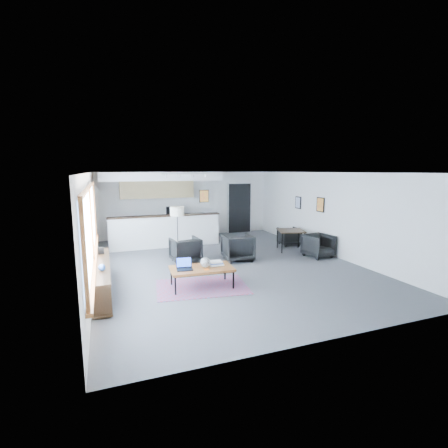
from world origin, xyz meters
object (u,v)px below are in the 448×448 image
object	(u,v)px
book_stack	(216,263)
armchair_right	(238,246)
dining_table	(291,232)
floor_lamp	(177,213)
ceramic_pot	(205,262)
dining_chair_near	(318,246)
laptop	(184,266)
microwave	(173,210)
dining_chair_far	(289,237)
armchair_left	(185,249)
coffee_table	(202,269)

from	to	relation	value
book_stack	armchair_right	bearing A→B (deg)	53.64
dining_table	book_stack	bearing A→B (deg)	-146.92
book_stack	dining_table	world-z (taller)	dining_table
book_stack	floor_lamp	xyz separation A→B (m)	(-0.25, 3.01, 0.83)
ceramic_pot	dining_chair_near	xyz separation A→B (m)	(4.05, 1.27, -0.25)
laptop	dining_chair_near	size ratio (longest dim) A/B	0.58
book_stack	microwave	size ratio (longest dim) A/B	0.61
floor_lamp	dining_chair_near	distance (m)	4.52
floor_lamp	ceramic_pot	bearing A→B (deg)	-90.61
book_stack	floor_lamp	world-z (taller)	floor_lamp
dining_chair_far	dining_table	bearing A→B (deg)	68.24
book_stack	dining_table	distance (m)	4.06
laptop	armchair_left	size ratio (longest dim) A/B	0.48
coffee_table	laptop	bearing A→B (deg)	178.90
armchair_left	floor_lamp	xyz separation A→B (m)	(-0.02, 0.95, 0.94)
dining_chair_far	armchair_right	bearing A→B (deg)	31.73
dining_table	microwave	size ratio (longest dim) A/B	1.82
laptop	ceramic_pot	world-z (taller)	laptop
armchair_left	dining_chair_far	distance (m)	4.11
coffee_table	dining_chair_near	world-z (taller)	dining_chair_near
dining_chair_far	microwave	xyz separation A→B (m)	(-3.62, 2.66, 0.83)
dining_table	dining_chair_far	xyz separation A→B (m)	(0.38, 0.72, -0.34)
dining_chair_far	microwave	distance (m)	4.57
ceramic_pot	floor_lamp	size ratio (longest dim) A/B	0.15
book_stack	floor_lamp	distance (m)	3.13
floor_lamp	dining_chair_far	size ratio (longest dim) A/B	2.61
laptop	dining_chair_far	size ratio (longest dim) A/B	0.65
dining_chair_near	floor_lamp	bearing A→B (deg)	147.24
coffee_table	dining_chair_near	bearing A→B (deg)	20.79
coffee_table	armchair_left	xyz separation A→B (m)	(0.14, 2.14, -0.03)
dining_chair_far	laptop	bearing A→B (deg)	39.41
book_stack	armchair_right	distance (m)	2.17
laptop	floor_lamp	xyz separation A→B (m)	(0.52, 3.05, 0.80)
ceramic_pot	dining_table	bearing A→B (deg)	31.84
armchair_right	dining_chair_far	bearing A→B (deg)	-149.66
laptop	armchair_left	world-z (taller)	armchair_left
laptop	dining_chair_near	bearing A→B (deg)	22.16
laptop	armchair_right	distance (m)	2.72
ceramic_pot	book_stack	bearing A→B (deg)	14.20
book_stack	microwave	distance (m)	5.63
laptop	book_stack	xyz separation A→B (m)	(0.77, 0.04, -0.03)
book_stack	armchair_right	xyz separation A→B (m)	(1.28, 1.75, -0.08)
coffee_table	armchair_left	world-z (taller)	armchair_left
laptop	book_stack	world-z (taller)	laptop
book_stack	dining_chair_near	size ratio (longest dim) A/B	0.52
coffee_table	dining_table	bearing A→B (deg)	34.89
ceramic_pot	armchair_left	size ratio (longest dim) A/B	0.29
ceramic_pot	laptop	bearing A→B (deg)	176.18
book_stack	microwave	world-z (taller)	microwave
armchair_left	dining_chair_near	xyz separation A→B (m)	(4.00, -0.86, -0.07)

